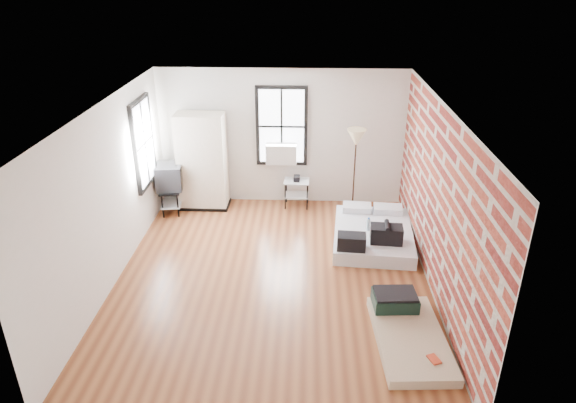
{
  "coord_description": "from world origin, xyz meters",
  "views": [
    {
      "loc": [
        0.53,
        -7.0,
        4.64
      ],
      "look_at": [
        0.24,
        0.3,
        1.23
      ],
      "focal_mm": 32.0,
      "sensor_mm": 36.0,
      "label": 1
    }
  ],
  "objects_px": {
    "mattress_main": "(373,234)",
    "wardrobe": "(202,162)",
    "floor_lamp": "(356,142)",
    "side_table": "(297,186)",
    "mattress_bare": "(406,329)",
    "tv_stand": "(170,178)"
  },
  "relations": [
    {
      "from": "mattress_main",
      "to": "floor_lamp",
      "type": "height_order",
      "value": "floor_lamp"
    },
    {
      "from": "mattress_bare",
      "to": "floor_lamp",
      "type": "bearing_deg",
      "value": 93.23
    },
    {
      "from": "mattress_main",
      "to": "floor_lamp",
      "type": "distance_m",
      "value": 1.87
    },
    {
      "from": "mattress_bare",
      "to": "wardrobe",
      "type": "bearing_deg",
      "value": 128.01
    },
    {
      "from": "mattress_bare",
      "to": "side_table",
      "type": "relative_size",
      "value": 2.58
    },
    {
      "from": "wardrobe",
      "to": "floor_lamp",
      "type": "relative_size",
      "value": 1.14
    },
    {
      "from": "floor_lamp",
      "to": "tv_stand",
      "type": "relative_size",
      "value": 1.71
    },
    {
      "from": "tv_stand",
      "to": "wardrobe",
      "type": "bearing_deg",
      "value": 15.5
    },
    {
      "from": "mattress_main",
      "to": "tv_stand",
      "type": "height_order",
      "value": "tv_stand"
    },
    {
      "from": "floor_lamp",
      "to": "wardrobe",
      "type": "bearing_deg",
      "value": 178.14
    },
    {
      "from": "wardrobe",
      "to": "side_table",
      "type": "height_order",
      "value": "wardrobe"
    },
    {
      "from": "side_table",
      "to": "floor_lamp",
      "type": "relative_size",
      "value": 0.39
    },
    {
      "from": "tv_stand",
      "to": "mattress_bare",
      "type": "bearing_deg",
      "value": -49.46
    },
    {
      "from": "mattress_main",
      "to": "side_table",
      "type": "relative_size",
      "value": 2.94
    },
    {
      "from": "mattress_main",
      "to": "floor_lamp",
      "type": "bearing_deg",
      "value": 106.34
    },
    {
      "from": "wardrobe",
      "to": "floor_lamp",
      "type": "height_order",
      "value": "wardrobe"
    },
    {
      "from": "mattress_bare",
      "to": "tv_stand",
      "type": "height_order",
      "value": "tv_stand"
    },
    {
      "from": "mattress_main",
      "to": "wardrobe",
      "type": "relative_size",
      "value": 1.01
    },
    {
      "from": "wardrobe",
      "to": "floor_lamp",
      "type": "xyz_separation_m",
      "value": [
        3.06,
        -0.1,
        0.5
      ]
    },
    {
      "from": "wardrobe",
      "to": "tv_stand",
      "type": "relative_size",
      "value": 1.95
    },
    {
      "from": "mattress_bare",
      "to": "side_table",
      "type": "xyz_separation_m",
      "value": [
        -1.6,
        4.06,
        0.35
      ]
    },
    {
      "from": "floor_lamp",
      "to": "tv_stand",
      "type": "xyz_separation_m",
      "value": [
        -3.68,
        -0.16,
        -0.76
      ]
    }
  ]
}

